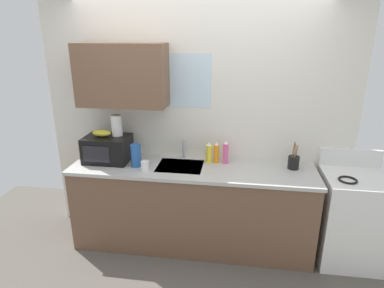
# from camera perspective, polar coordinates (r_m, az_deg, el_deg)

# --- Properties ---
(kitchen_wall_assembly) EXTENTS (3.25, 0.42, 2.50)m
(kitchen_wall_assembly) POSITION_cam_1_polar(r_m,az_deg,el_deg) (3.48, -1.38, 4.88)
(kitchen_wall_assembly) COLOR silver
(kitchen_wall_assembly) RESTS_ON ground
(counter_unit) EXTENTS (2.48, 0.63, 0.90)m
(counter_unit) POSITION_cam_1_polar(r_m,az_deg,el_deg) (3.50, -0.04, -10.76)
(counter_unit) COLOR brown
(counter_unit) RESTS_ON ground
(sink_faucet) EXTENTS (0.03, 0.03, 0.21)m
(sink_faucet) POSITION_cam_1_polar(r_m,az_deg,el_deg) (3.51, -1.47, -0.85)
(sink_faucet) COLOR #B2B5BA
(sink_faucet) RESTS_ON counter_unit
(stove_range) EXTENTS (0.60, 0.60, 1.08)m
(stove_range) POSITION_cam_1_polar(r_m,az_deg,el_deg) (3.66, 25.96, -11.50)
(stove_range) COLOR white
(stove_range) RESTS_ON ground
(microwave) EXTENTS (0.46, 0.35, 0.27)m
(microwave) POSITION_cam_1_polar(r_m,az_deg,el_deg) (3.54, -14.56, -0.80)
(microwave) COLOR black
(microwave) RESTS_ON counter_unit
(banana_bunch) EXTENTS (0.20, 0.11, 0.07)m
(banana_bunch) POSITION_cam_1_polar(r_m,az_deg,el_deg) (3.51, -15.52, 1.86)
(banana_bunch) COLOR gold
(banana_bunch) RESTS_ON microwave
(paper_towel_roll) EXTENTS (0.11, 0.11, 0.22)m
(paper_towel_roll) POSITION_cam_1_polar(r_m,az_deg,el_deg) (3.48, -13.04, 3.19)
(paper_towel_roll) COLOR white
(paper_towel_roll) RESTS_ON microwave
(dish_soap_bottle_yellow) EXTENTS (0.06, 0.06, 0.22)m
(dish_soap_bottle_yellow) POSITION_cam_1_polar(r_m,az_deg,el_deg) (3.40, 2.95, -1.56)
(dish_soap_bottle_yellow) COLOR yellow
(dish_soap_bottle_yellow) RESTS_ON counter_unit
(dish_soap_bottle_orange) EXTENTS (0.06, 0.06, 0.23)m
(dish_soap_bottle_orange) POSITION_cam_1_polar(r_m,az_deg,el_deg) (3.40, 4.28, -1.54)
(dish_soap_bottle_orange) COLOR orange
(dish_soap_bottle_orange) RESTS_ON counter_unit
(dish_soap_bottle_pink) EXTENTS (0.06, 0.06, 0.25)m
(dish_soap_bottle_pink) POSITION_cam_1_polar(r_m,az_deg,el_deg) (3.39, 5.90, -1.48)
(dish_soap_bottle_pink) COLOR #E55999
(dish_soap_bottle_pink) RESTS_ON counter_unit
(cereal_canister) EXTENTS (0.10, 0.10, 0.23)m
(cereal_canister) POSITION_cam_1_polar(r_m,az_deg,el_deg) (3.34, -9.78, -1.98)
(cereal_canister) COLOR #2659A5
(cereal_canister) RESTS_ON counter_unit
(mug_white) EXTENTS (0.08, 0.08, 0.09)m
(mug_white) POSITION_cam_1_polar(r_m,az_deg,el_deg) (3.26, -8.19, -3.79)
(mug_white) COLOR white
(mug_white) RESTS_ON counter_unit
(utensil_crock) EXTENTS (0.11, 0.11, 0.28)m
(utensil_crock) POSITION_cam_1_polar(r_m,az_deg,el_deg) (3.41, 17.33, -3.03)
(utensil_crock) COLOR black
(utensil_crock) RESTS_ON counter_unit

